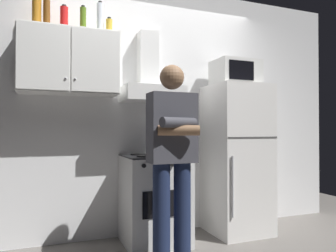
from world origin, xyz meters
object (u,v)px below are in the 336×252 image
refrigerator (237,159)px  bottle_spice_jar (109,26)px  microwave (235,73)px  cooking_pot (171,150)px  range_hood (150,83)px  person_standing (172,156)px  bottle_vodka_clear (100,18)px  bottle_olive_oil (83,20)px  bottle_soda_red (64,18)px  bottle_liquor_amber (37,10)px  stove_oven (154,199)px  upper_cabinet (69,62)px  bottle_beer_brown (47,14)px

refrigerator → bottle_spice_jar: (-1.38, 0.09, 1.32)m
microwave → cooking_pot: size_ratio=1.76×
range_hood → microwave: size_ratio=1.56×
person_standing → bottle_vodka_clear: size_ratio=5.14×
bottle_vodka_clear → bottle_olive_oil: bearing=177.8°
bottle_soda_red → range_hood: bearing=-1.1°
microwave → bottle_olive_oil: 1.69m
microwave → person_standing: 1.45m
microwave → cooking_pot: bearing=-170.4°
bottle_spice_jar → refrigerator: bearing=-3.9°
bottle_soda_red → bottle_spice_jar: 0.42m
microwave → bottle_liquor_amber: bearing=176.6°
stove_oven → microwave: bearing=1.2°
microwave → bottle_spice_jar: bottle_spice_jar is taller
refrigerator → cooking_pot: bearing=-171.7°
bottle_spice_jar → upper_cabinet: bearing=175.1°
range_hood → bottle_olive_oil: bearing=178.7°
stove_oven → cooking_pot: 0.52m
upper_cabinet → cooking_pot: size_ratio=3.29×
bottle_liquor_amber → bottle_vodka_clear: bottle_liquor_amber is taller
bottle_vodka_clear → bottle_liquor_amber: bearing=179.6°
upper_cabinet → cooking_pot: 1.27m
microwave → bottle_olive_oil: (-1.62, 0.12, 0.43)m
cooking_pot → bottle_olive_oil: bearing=162.0°
cooking_pot → bottle_beer_brown: 1.71m
bottle_beer_brown → bottle_soda_red: (0.15, 0.02, -0.02)m
bottle_beer_brown → bottle_vodka_clear: bearing=1.9°
bottle_liquor_amber → person_standing: bearing=-35.7°
cooking_pot → bottle_olive_oil: bottle_olive_oil is taller
cooking_pot → bottle_liquor_amber: bearing=168.0°
bottle_vodka_clear → bottle_spice_jar: (0.08, -0.04, -0.08)m
refrigerator → bottle_vodka_clear: (-1.46, 0.13, 1.40)m
upper_cabinet → bottle_olive_oil: 0.44m
stove_oven → bottle_liquor_amber: bearing=172.7°
cooking_pot → bottle_liquor_amber: 1.79m
stove_oven → bottle_spice_jar: 1.75m
microwave → bottle_spice_jar: (-1.38, 0.07, 0.38)m
microwave → range_hood: bearing=173.5°
range_hood → bottle_beer_brown: (-1.00, -0.01, 0.58)m
upper_cabinet → microwave: size_ratio=1.88×
bottle_olive_oil → person_standing: bearing=-50.1°
bottle_liquor_amber → cooking_pot: bearing=-12.0°
bottle_beer_brown → bottle_spice_jar: (0.57, -0.03, -0.06)m
range_hood → microwave: bearing=-6.5°
bottle_olive_oil → bottle_vodka_clear: 0.17m
person_standing → bottle_soda_red: (-0.80, 0.75, 1.26)m
range_hood → bottle_vodka_clear: 0.79m
refrigerator → person_standing: person_standing is taller
range_hood → bottle_spice_jar: size_ratio=4.70×
bottle_olive_oil → upper_cabinet: bearing=-172.4°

